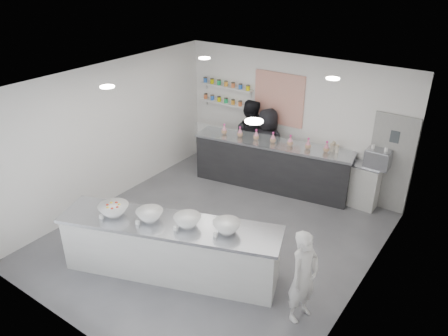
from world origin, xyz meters
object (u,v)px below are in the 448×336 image
Objects in this scene: prep_counter at (170,248)px; back_bar at (271,165)px; espresso_ledge at (348,181)px; staff_left at (249,138)px; espresso_machine at (378,159)px; staff_right at (267,146)px; woman_prep at (303,277)px.

back_bar is at bearing 71.98° from prep_counter.
prep_counter is at bearing -97.74° from back_bar.
back_bar is at bearing -166.98° from espresso_ledge.
staff_left reaches higher than espresso_ledge.
staff_right is at bearing -176.83° from espresso_machine.
staff_right is at bearing 49.97° from woman_prep.
prep_counter is 2.81× the size of espresso_ledge.
staff_right is at bearing -175.96° from espresso_ledge.
prep_counter is at bearing 87.71° from staff_left.
woman_prep is (2.25, 0.36, 0.24)m from prep_counter.
espresso_machine reaches higher than back_bar.
prep_counter is 4.01m from staff_left.
prep_counter is 4.31m from espresso_ledge.
staff_left is (-0.77, 0.25, 0.40)m from back_bar.
back_bar is at bearing 48.89° from woman_prep.
espresso_machine is 2.52m from staff_right.
prep_counter is 7.50× the size of espresso_machine.
woman_prep is at bearing 124.90° from staff_right.
espresso_machine is 0.26× the size of staff_left.
staff_left is (-2.99, -0.14, -0.21)m from espresso_machine.
espresso_machine is (2.22, 0.39, 0.61)m from back_bar.
woman_prep is 0.78× the size of staff_left.
staff_right is at bearing 128.91° from back_bar.
back_bar is 0.50m from staff_right.
back_bar is (-0.13, 3.64, 0.06)m from prep_counter.
woman_prep is (0.16, -3.66, -0.42)m from espresso_machine.
espresso_ledge is 0.87m from espresso_machine.
woman_prep is 0.84× the size of staff_right.
espresso_machine reaches higher than prep_counter.
espresso_ledge is at bearing 23.68° from woman_prep.
staff_left is at bearing 82.98° from prep_counter.
woman_prep is at bearing -10.97° from prep_counter.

